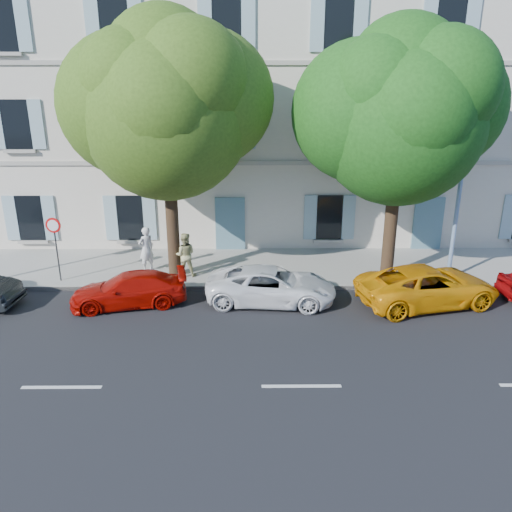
{
  "coord_description": "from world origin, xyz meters",
  "views": [
    {
      "loc": [
        -1.23,
        -14.74,
        7.15
      ],
      "look_at": [
        -1.09,
        2.0,
        1.4
      ],
      "focal_mm": 35.0,
      "sensor_mm": 36.0,
      "label": 1
    }
  ],
  "objects_px": {
    "car_white_coupe": "(271,285)",
    "road_sign": "(55,236)",
    "car_red_coupe": "(129,290)",
    "tree_right": "(400,123)",
    "tree_left": "(166,115)",
    "pedestrian_a": "(146,249)",
    "car_yellow_supercar": "(428,286)",
    "pedestrian_b": "(185,255)",
    "street_lamp": "(465,165)"
  },
  "relations": [
    {
      "from": "road_sign",
      "to": "pedestrian_a",
      "type": "bearing_deg",
      "value": 19.42
    },
    {
      "from": "street_lamp",
      "to": "tree_left",
      "type": "bearing_deg",
      "value": 176.64
    },
    {
      "from": "road_sign",
      "to": "pedestrian_b",
      "type": "height_order",
      "value": "road_sign"
    },
    {
      "from": "pedestrian_b",
      "to": "car_yellow_supercar",
      "type": "bearing_deg",
      "value": 160.82
    },
    {
      "from": "car_red_coupe",
      "to": "tree_right",
      "type": "distance_m",
      "value": 11.0
    },
    {
      "from": "car_red_coupe",
      "to": "pedestrian_b",
      "type": "xyz_separation_m",
      "value": [
        1.63,
        2.36,
        0.44
      ]
    },
    {
      "from": "tree_right",
      "to": "pedestrian_b",
      "type": "relative_size",
      "value": 5.24
    },
    {
      "from": "tree_left",
      "to": "pedestrian_b",
      "type": "height_order",
      "value": "tree_left"
    },
    {
      "from": "pedestrian_b",
      "to": "street_lamp",
      "type": "bearing_deg",
      "value": 173.39
    },
    {
      "from": "pedestrian_b",
      "to": "pedestrian_a",
      "type": "bearing_deg",
      "value": -24.56
    },
    {
      "from": "street_lamp",
      "to": "pedestrian_b",
      "type": "bearing_deg",
      "value": 177.03
    },
    {
      "from": "tree_left",
      "to": "road_sign",
      "type": "relative_size",
      "value": 3.8
    },
    {
      "from": "pedestrian_b",
      "to": "car_white_coupe",
      "type": "bearing_deg",
      "value": 142.51
    },
    {
      "from": "car_red_coupe",
      "to": "street_lamp",
      "type": "height_order",
      "value": "street_lamp"
    },
    {
      "from": "car_yellow_supercar",
      "to": "pedestrian_a",
      "type": "height_order",
      "value": "pedestrian_a"
    },
    {
      "from": "street_lamp",
      "to": "road_sign",
      "type": "bearing_deg",
      "value": 179.82
    },
    {
      "from": "car_red_coupe",
      "to": "car_yellow_supercar",
      "type": "distance_m",
      "value": 10.19
    },
    {
      "from": "tree_right",
      "to": "pedestrian_a",
      "type": "height_order",
      "value": "tree_right"
    },
    {
      "from": "car_white_coupe",
      "to": "pedestrian_a",
      "type": "height_order",
      "value": "pedestrian_a"
    },
    {
      "from": "car_white_coupe",
      "to": "car_yellow_supercar",
      "type": "bearing_deg",
      "value": -87.29
    },
    {
      "from": "car_red_coupe",
      "to": "car_white_coupe",
      "type": "xyz_separation_m",
      "value": [
        4.86,
        0.19,
        0.05
      ]
    },
    {
      "from": "car_yellow_supercar",
      "to": "tree_left",
      "type": "bearing_deg",
      "value": 61.28
    },
    {
      "from": "tree_right",
      "to": "pedestrian_a",
      "type": "distance_m",
      "value": 10.56
    },
    {
      "from": "pedestrian_a",
      "to": "pedestrian_b",
      "type": "height_order",
      "value": "pedestrian_a"
    },
    {
      "from": "car_white_coupe",
      "to": "car_yellow_supercar",
      "type": "distance_m",
      "value": 5.33
    },
    {
      "from": "car_red_coupe",
      "to": "pedestrian_a",
      "type": "height_order",
      "value": "pedestrian_a"
    },
    {
      "from": "car_white_coupe",
      "to": "car_yellow_supercar",
      "type": "xyz_separation_m",
      "value": [
        5.33,
        -0.21,
        0.05
      ]
    },
    {
      "from": "pedestrian_a",
      "to": "car_red_coupe",
      "type": "bearing_deg",
      "value": 45.19
    },
    {
      "from": "car_red_coupe",
      "to": "car_yellow_supercar",
      "type": "relative_size",
      "value": 0.8
    },
    {
      "from": "tree_left",
      "to": "pedestrian_a",
      "type": "bearing_deg",
      "value": 156.29
    },
    {
      "from": "car_white_coupe",
      "to": "pedestrian_b",
      "type": "relative_size",
      "value": 2.59
    },
    {
      "from": "car_red_coupe",
      "to": "car_white_coupe",
      "type": "bearing_deg",
      "value": 81.02
    },
    {
      "from": "tree_right",
      "to": "street_lamp",
      "type": "bearing_deg",
      "value": -8.07
    },
    {
      "from": "tree_right",
      "to": "road_sign",
      "type": "height_order",
      "value": "tree_right"
    },
    {
      "from": "car_white_coupe",
      "to": "tree_right",
      "type": "relative_size",
      "value": 0.49
    },
    {
      "from": "car_red_coupe",
      "to": "tree_right",
      "type": "relative_size",
      "value": 0.43
    },
    {
      "from": "car_white_coupe",
      "to": "tree_left",
      "type": "distance_m",
      "value": 7.0
    },
    {
      "from": "car_yellow_supercar",
      "to": "tree_right",
      "type": "relative_size",
      "value": 0.54
    },
    {
      "from": "car_yellow_supercar",
      "to": "pedestrian_b",
      "type": "distance_m",
      "value": 8.89
    },
    {
      "from": "car_red_coupe",
      "to": "car_white_coupe",
      "type": "relative_size",
      "value": 0.87
    },
    {
      "from": "car_white_coupe",
      "to": "tree_left",
      "type": "xyz_separation_m",
      "value": [
        -3.65,
        2.26,
        5.53
      ]
    },
    {
      "from": "road_sign",
      "to": "pedestrian_b",
      "type": "bearing_deg",
      "value": 5.8
    },
    {
      "from": "tree_left",
      "to": "pedestrian_a",
      "type": "distance_m",
      "value": 5.26
    },
    {
      "from": "tree_left",
      "to": "pedestrian_b",
      "type": "relative_size",
      "value": 5.44
    },
    {
      "from": "car_yellow_supercar",
      "to": "pedestrian_a",
      "type": "bearing_deg",
      "value": 60.27
    },
    {
      "from": "tree_right",
      "to": "pedestrian_b",
      "type": "xyz_separation_m",
      "value": [
        -7.74,
        0.19,
        -4.9
      ]
    },
    {
      "from": "pedestrian_a",
      "to": "tree_left",
      "type": "bearing_deg",
      "value": 112.06
    },
    {
      "from": "car_yellow_supercar",
      "to": "tree_left",
      "type": "height_order",
      "value": "tree_left"
    },
    {
      "from": "car_white_coupe",
      "to": "road_sign",
      "type": "relative_size",
      "value": 1.81
    },
    {
      "from": "tree_left",
      "to": "tree_right",
      "type": "relative_size",
      "value": 1.04
    }
  ]
}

